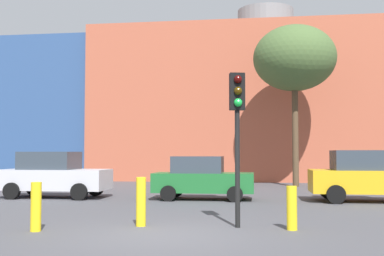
{
  "coord_description": "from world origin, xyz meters",
  "views": [
    {
      "loc": [
        2.09,
        -10.33,
        1.78
      ],
      "look_at": [
        -0.6,
        9.48,
        2.83
      ],
      "focal_mm": 44.87,
      "sensor_mm": 36.0,
      "label": 1
    }
  ],
  "objects_px": {
    "bare_tree_0": "(294,59)",
    "bollard_yellow_2": "(292,208)",
    "parked_car_1": "(54,175)",
    "traffic_light_island": "(237,113)",
    "bollard_yellow_0": "(141,202)",
    "bollard_yellow_1": "(36,207)",
    "parked_car_3": "(369,176)",
    "parked_car_2": "(202,178)"
  },
  "relations": [
    {
      "from": "bare_tree_0",
      "to": "bollard_yellow_2",
      "type": "xyz_separation_m",
      "value": [
        -1.24,
        -14.65,
        -6.34
      ]
    },
    {
      "from": "parked_car_1",
      "to": "traffic_light_island",
      "type": "relative_size",
      "value": 1.14
    },
    {
      "from": "bollard_yellow_0",
      "to": "bollard_yellow_1",
      "type": "xyz_separation_m",
      "value": [
        -2.19,
        -1.09,
        -0.04
      ]
    },
    {
      "from": "parked_car_3",
      "to": "bollard_yellow_0",
      "type": "height_order",
      "value": "parked_car_3"
    },
    {
      "from": "bare_tree_0",
      "to": "bollard_yellow_2",
      "type": "relative_size",
      "value": 8.51
    },
    {
      "from": "parked_car_3",
      "to": "traffic_light_island",
      "type": "bearing_deg",
      "value": -123.71
    },
    {
      "from": "bollard_yellow_0",
      "to": "bollard_yellow_1",
      "type": "distance_m",
      "value": 2.45
    },
    {
      "from": "parked_car_1",
      "to": "parked_car_3",
      "type": "distance_m",
      "value": 12.18
    },
    {
      "from": "traffic_light_island",
      "to": "bollard_yellow_2",
      "type": "relative_size",
      "value": 3.66
    },
    {
      "from": "parked_car_3",
      "to": "traffic_light_island",
      "type": "xyz_separation_m",
      "value": [
        -4.54,
        -6.8,
        1.81
      ]
    },
    {
      "from": "parked_car_1",
      "to": "bollard_yellow_2",
      "type": "distance_m",
      "value": 11.33
    },
    {
      "from": "parked_car_3",
      "to": "bollard_yellow_0",
      "type": "xyz_separation_m",
      "value": [
        -6.9,
        -6.88,
        -0.34
      ]
    },
    {
      "from": "parked_car_1",
      "to": "bare_tree_0",
      "type": "height_order",
      "value": "bare_tree_0"
    },
    {
      "from": "bollard_yellow_0",
      "to": "bollard_yellow_1",
      "type": "relative_size",
      "value": 1.06
    },
    {
      "from": "parked_car_3",
      "to": "parked_car_2",
      "type": "bearing_deg",
      "value": 180.0
    },
    {
      "from": "bollard_yellow_0",
      "to": "bollard_yellow_1",
      "type": "height_order",
      "value": "bollard_yellow_0"
    },
    {
      "from": "parked_car_1",
      "to": "bollard_yellow_0",
      "type": "height_order",
      "value": "parked_car_1"
    },
    {
      "from": "parked_car_1",
      "to": "parked_car_2",
      "type": "distance_m",
      "value": 6.01
    },
    {
      "from": "parked_car_1",
      "to": "bollard_yellow_2",
      "type": "bearing_deg",
      "value": -38.19
    },
    {
      "from": "bollard_yellow_2",
      "to": "bollard_yellow_1",
      "type": "bearing_deg",
      "value": -170.56
    },
    {
      "from": "parked_car_1",
      "to": "parked_car_2",
      "type": "relative_size",
      "value": 1.11
    },
    {
      "from": "bollard_yellow_0",
      "to": "bollard_yellow_2",
      "type": "bearing_deg",
      "value": -1.93
    },
    {
      "from": "traffic_light_island",
      "to": "bollard_yellow_0",
      "type": "height_order",
      "value": "traffic_light_island"
    },
    {
      "from": "parked_car_1",
      "to": "bare_tree_0",
      "type": "relative_size",
      "value": 0.49
    },
    {
      "from": "parked_car_3",
      "to": "bollard_yellow_2",
      "type": "bearing_deg",
      "value": -115.09
    },
    {
      "from": "parked_car_1",
      "to": "bollard_yellow_1",
      "type": "relative_size",
      "value": 3.79
    },
    {
      "from": "parked_car_2",
      "to": "traffic_light_island",
      "type": "distance_m",
      "value": 7.26
    },
    {
      "from": "traffic_light_island",
      "to": "bollard_yellow_0",
      "type": "distance_m",
      "value": 3.19
    },
    {
      "from": "bollard_yellow_0",
      "to": "parked_car_3",
      "type": "bearing_deg",
      "value": 44.93
    },
    {
      "from": "parked_car_1",
      "to": "bollard_yellow_1",
      "type": "distance_m",
      "value": 8.56
    },
    {
      "from": "parked_car_1",
      "to": "bollard_yellow_1",
      "type": "bearing_deg",
      "value": -68.81
    },
    {
      "from": "parked_car_2",
      "to": "bare_tree_0",
      "type": "relative_size",
      "value": 0.44
    },
    {
      "from": "traffic_light_island",
      "to": "bollard_yellow_1",
      "type": "xyz_separation_m",
      "value": [
        -4.55,
        -1.17,
        -2.19
      ]
    },
    {
      "from": "parked_car_2",
      "to": "parked_car_3",
      "type": "xyz_separation_m",
      "value": [
        6.18,
        0.0,
        0.11
      ]
    },
    {
      "from": "traffic_light_island",
      "to": "bare_tree_0",
      "type": "height_order",
      "value": "bare_tree_0"
    },
    {
      "from": "traffic_light_island",
      "to": "bollard_yellow_2",
      "type": "distance_m",
      "value": 2.57
    },
    {
      "from": "bollard_yellow_0",
      "to": "bollard_yellow_2",
      "type": "height_order",
      "value": "bollard_yellow_0"
    },
    {
      "from": "parked_car_2",
      "to": "bollard_yellow_2",
      "type": "height_order",
      "value": "parked_car_2"
    },
    {
      "from": "parked_car_3",
      "to": "parked_car_1",
      "type": "bearing_deg",
      "value": -180.0
    },
    {
      "from": "bollard_yellow_1",
      "to": "traffic_light_island",
      "type": "bearing_deg",
      "value": 14.38
    },
    {
      "from": "parked_car_3",
      "to": "bollard_yellow_1",
      "type": "xyz_separation_m",
      "value": [
        -9.09,
        -7.97,
        -0.38
      ]
    },
    {
      "from": "traffic_light_island",
      "to": "bollard_yellow_0",
      "type": "relative_size",
      "value": 3.13
    }
  ]
}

